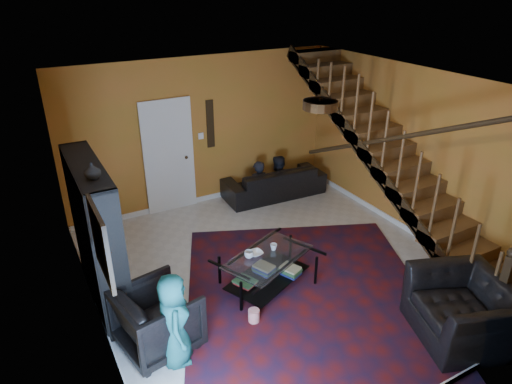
{
  "coord_description": "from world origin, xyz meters",
  "views": [
    {
      "loc": [
        -3.06,
        -4.86,
        4.06
      ],
      "look_at": [
        -0.16,
        0.4,
        1.19
      ],
      "focal_mm": 32.0,
      "sensor_mm": 36.0,
      "label": 1
    }
  ],
  "objects_px": {
    "bookshelf": "(98,238)",
    "armchair_left": "(158,319)",
    "armchair_right": "(463,310)",
    "sofa": "(274,181)",
    "coffee_table": "(268,268)"
  },
  "relations": [
    {
      "from": "sofa",
      "to": "armchair_left",
      "type": "xyz_separation_m",
      "value": [
        -3.35,
        -2.93,
        0.1
      ]
    },
    {
      "from": "coffee_table",
      "to": "bookshelf",
      "type": "bearing_deg",
      "value": 158.65
    },
    {
      "from": "armchair_left",
      "to": "armchair_right",
      "type": "xyz_separation_m",
      "value": [
        3.3,
        -1.62,
        -0.01
      ]
    },
    {
      "from": "bookshelf",
      "to": "coffee_table",
      "type": "relative_size",
      "value": 1.38
    },
    {
      "from": "bookshelf",
      "to": "armchair_left",
      "type": "relative_size",
      "value": 2.29
    },
    {
      "from": "bookshelf",
      "to": "armchair_left",
      "type": "bearing_deg",
      "value": -73.86
    },
    {
      "from": "bookshelf",
      "to": "armchair_left",
      "type": "xyz_separation_m",
      "value": [
        0.35,
        -1.23,
        -0.57
      ]
    },
    {
      "from": "sofa",
      "to": "armchair_left",
      "type": "bearing_deg",
      "value": 43.85
    },
    {
      "from": "bookshelf",
      "to": "armchair_right",
      "type": "distance_m",
      "value": 4.67
    },
    {
      "from": "sofa",
      "to": "coffee_table",
      "type": "distance_m",
      "value": 2.99
    },
    {
      "from": "bookshelf",
      "to": "sofa",
      "type": "distance_m",
      "value": 4.13
    },
    {
      "from": "sofa",
      "to": "armchair_left",
      "type": "distance_m",
      "value": 4.45
    },
    {
      "from": "bookshelf",
      "to": "armchair_right",
      "type": "bearing_deg",
      "value": -37.96
    },
    {
      "from": "armchair_right",
      "to": "bookshelf",
      "type": "bearing_deg",
      "value": -108.15
    },
    {
      "from": "bookshelf",
      "to": "coffee_table",
      "type": "distance_m",
      "value": 2.35
    }
  ]
}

